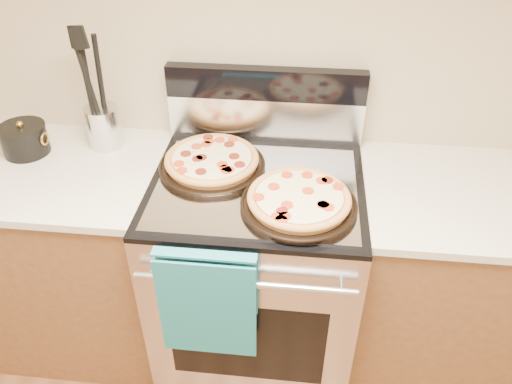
# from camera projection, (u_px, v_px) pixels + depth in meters

# --- Properties ---
(wall_back) EXTENTS (4.00, 0.00, 4.00)m
(wall_back) POSITION_uv_depth(u_px,v_px,m) (267.00, 30.00, 1.80)
(wall_back) COLOR #C1B08B
(wall_back) RESTS_ON ground
(range_body) EXTENTS (0.76, 0.68, 0.90)m
(range_body) POSITION_uv_depth(u_px,v_px,m) (257.00, 275.00, 2.05)
(range_body) COLOR #B7B7BC
(range_body) RESTS_ON ground
(oven_window) EXTENTS (0.56, 0.01, 0.40)m
(oven_window) POSITION_uv_depth(u_px,v_px,m) (247.00, 343.00, 1.79)
(oven_window) COLOR black
(oven_window) RESTS_ON range_body
(cooktop) EXTENTS (0.76, 0.68, 0.02)m
(cooktop) POSITION_uv_depth(u_px,v_px,m) (257.00, 185.00, 1.78)
(cooktop) COLOR black
(cooktop) RESTS_ON range_body
(backsplash_lower) EXTENTS (0.76, 0.06, 0.18)m
(backsplash_lower) POSITION_uv_depth(u_px,v_px,m) (265.00, 119.00, 1.97)
(backsplash_lower) COLOR silver
(backsplash_lower) RESTS_ON cooktop
(backsplash_upper) EXTENTS (0.76, 0.06, 0.12)m
(backsplash_upper) POSITION_uv_depth(u_px,v_px,m) (266.00, 83.00, 1.88)
(backsplash_upper) COLOR black
(backsplash_upper) RESTS_ON backsplash_lower
(oven_handle) EXTENTS (0.70, 0.03, 0.03)m
(oven_handle) POSITION_uv_depth(u_px,v_px,m) (244.00, 284.00, 1.55)
(oven_handle) COLOR silver
(oven_handle) RESTS_ON range_body
(dish_towel) EXTENTS (0.32, 0.05, 0.42)m
(dish_towel) POSITION_uv_depth(u_px,v_px,m) (208.00, 302.00, 1.62)
(dish_towel) COLOR #1A6584
(dish_towel) RESTS_ON oven_handle
(foil_sheet) EXTENTS (0.70, 0.55, 0.01)m
(foil_sheet) POSITION_uv_depth(u_px,v_px,m) (256.00, 187.00, 1.75)
(foil_sheet) COLOR gray
(foil_sheet) RESTS_ON cooktop
(cabinet_left) EXTENTS (1.00, 0.62, 0.88)m
(cabinet_left) POSITION_uv_depth(u_px,v_px,m) (56.00, 256.00, 2.16)
(cabinet_left) COLOR brown
(cabinet_left) RESTS_ON ground
(countertop_left) EXTENTS (1.02, 0.64, 0.03)m
(countertop_left) POSITION_uv_depth(u_px,v_px,m) (27.00, 169.00, 1.89)
(countertop_left) COLOR beige
(countertop_left) RESTS_ON cabinet_left
(cabinet_right) EXTENTS (1.00, 0.62, 0.88)m
(cabinet_right) POSITION_uv_depth(u_px,v_px,m) (475.00, 289.00, 2.01)
(cabinet_right) COLOR brown
(cabinet_right) RESTS_ON ground
(countertop_right) EXTENTS (1.02, 0.64, 0.03)m
(countertop_right) POSITION_uv_depth(u_px,v_px,m) (509.00, 199.00, 1.74)
(countertop_right) COLOR beige
(countertop_right) RESTS_ON cabinet_right
(pepperoni_pizza_back) EXTENTS (0.40, 0.40, 0.05)m
(pepperoni_pizza_back) POSITION_uv_depth(u_px,v_px,m) (212.00, 162.00, 1.83)
(pepperoni_pizza_back) COLOR #BC7639
(pepperoni_pizza_back) RESTS_ON foil_sheet
(pepperoni_pizza_front) EXTENTS (0.42, 0.42, 0.05)m
(pepperoni_pizza_front) POSITION_uv_depth(u_px,v_px,m) (299.00, 200.00, 1.64)
(pepperoni_pizza_front) COLOR #BC7639
(pepperoni_pizza_front) RESTS_ON foil_sheet
(utensil_crock) EXTENTS (0.16, 0.16, 0.17)m
(utensil_crock) POSITION_uv_depth(u_px,v_px,m) (104.00, 127.00, 1.95)
(utensil_crock) COLOR silver
(utensil_crock) RESTS_ON countertop_left
(saucepan) EXTENTS (0.19, 0.19, 0.11)m
(saucepan) POSITION_uv_depth(u_px,v_px,m) (25.00, 141.00, 1.93)
(saucepan) COLOR black
(saucepan) RESTS_ON countertop_left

